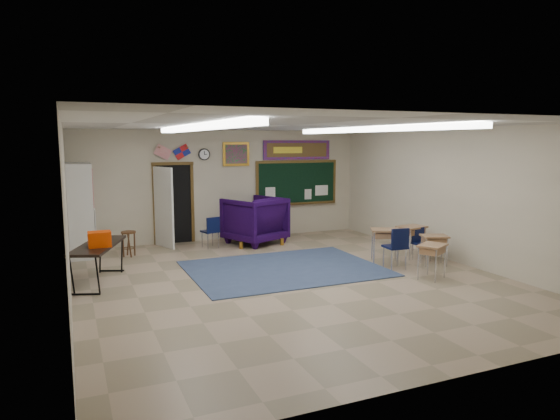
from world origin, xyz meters
name	(u,v)px	position (x,y,z in m)	size (l,w,h in m)	color
floor	(291,279)	(0.00, 0.00, 0.00)	(9.00, 9.00, 0.00)	gray
back_wall	(224,185)	(0.00, 4.50, 1.50)	(8.00, 0.04, 3.00)	beige
front_wall	(460,251)	(0.00, -4.50, 1.50)	(8.00, 0.04, 3.00)	beige
left_wall	(67,216)	(-4.00, 0.00, 1.50)	(0.04, 9.00, 3.00)	beige
right_wall	(454,195)	(4.00, 0.00, 1.50)	(0.04, 9.00, 3.00)	beige
ceiling	(292,125)	(0.00, 0.00, 3.00)	(8.00, 9.00, 0.04)	silver
area_rug	(284,268)	(0.20, 0.80, 0.01)	(4.00, 3.00, 0.02)	#334260
fluorescent_strips	(292,128)	(0.00, 0.00, 2.94)	(3.86, 6.00, 0.10)	white
doorway	(171,204)	(-1.50, 4.35, 1.06)	(1.10, 0.89, 2.16)	black
chalkboard	(297,184)	(2.20, 4.46, 1.46)	(2.55, 0.14, 1.30)	#553D18
bulletin_board	(297,150)	(2.20, 4.47, 2.45)	(2.10, 0.05, 0.55)	#A50E19
framed_art_print	(236,154)	(0.35, 4.47, 2.35)	(0.75, 0.05, 0.65)	#A67420
wall_clock	(204,154)	(-0.55, 4.47, 2.35)	(0.32, 0.05, 0.32)	black
wall_flags	(172,150)	(-1.40, 4.44, 2.48)	(1.16, 0.06, 0.70)	red
storage_cabinet	(81,210)	(-3.71, 3.85, 1.10)	(0.59, 1.25, 2.20)	silver
wingback_armchair	(255,220)	(0.57, 3.62, 0.62)	(1.33, 1.37, 1.25)	black
student_chair_reading	(210,232)	(-0.69, 3.51, 0.40)	(0.40, 0.40, 0.81)	black
student_chair_desk_a	(395,248)	(2.38, -0.09, 0.45)	(0.45, 0.45, 0.90)	black
student_chair_desk_b	(422,245)	(3.39, 0.27, 0.37)	(0.37, 0.37, 0.74)	black
student_desk_front_left	(385,244)	(2.51, 0.45, 0.42)	(0.78, 0.71, 0.76)	#9C6F48
student_desk_front_right	(411,240)	(3.36, 0.63, 0.41)	(0.70, 0.58, 0.74)	#9C6F48
student_desk_back_left	(432,260)	(2.57, -1.04, 0.39)	(0.71, 0.66, 0.69)	#9C6F48
student_desk_back_right	(434,248)	(3.35, -0.18, 0.37)	(0.67, 0.59, 0.67)	#9C6F48
folding_table	(99,262)	(-3.49, 1.25, 0.41)	(1.20, 1.92, 1.04)	black
wooden_stool	(129,243)	(-2.71, 3.32, 0.31)	(0.34, 0.34, 0.60)	#523418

